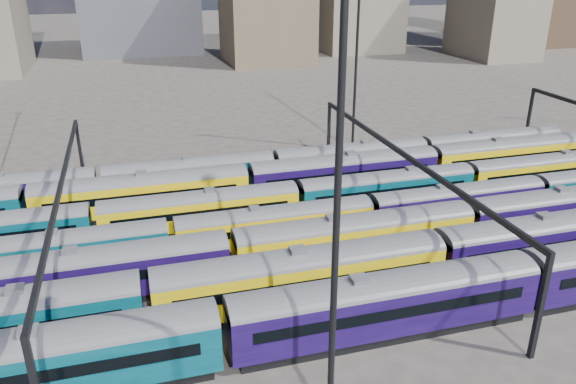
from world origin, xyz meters
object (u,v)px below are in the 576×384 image
object	(u,v)px
rake_0	(386,299)
rake_1	(302,272)
mast_2	(337,203)
rake_2	(230,251)

from	to	relation	value
rake_0	rake_1	xyz separation A→B (m)	(-4.52, 5.00, -0.00)
mast_2	rake_2	bearing A→B (deg)	98.06
rake_1	mast_2	bearing A→B (deg)	-99.94
rake_0	mast_2	distance (m)	14.64
rake_0	mast_2	bearing A→B (deg)	-133.43
rake_1	rake_0	bearing A→B (deg)	-47.86
rake_0	rake_2	size ratio (longest dim) A/B	0.88
rake_0	rake_2	bearing A→B (deg)	132.09
rake_0	rake_2	xyz separation A→B (m)	(-9.03, 10.00, -0.15)
rake_0	rake_2	distance (m)	13.48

